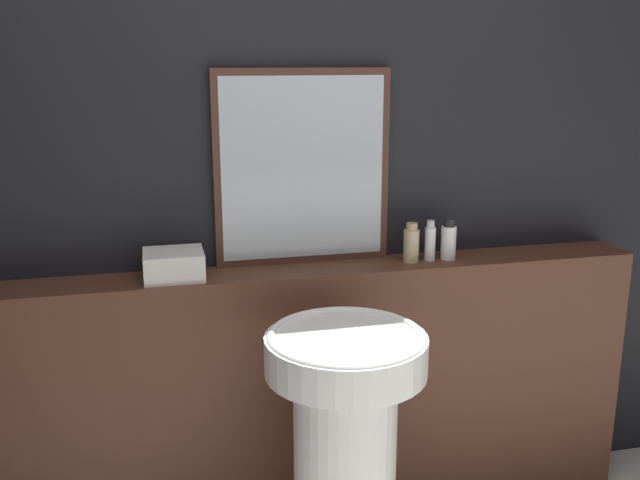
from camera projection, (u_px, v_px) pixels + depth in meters
The scene contains 8 objects.
wall_back at pixel (307, 183), 2.54m from camera, with size 8.00×0.06×2.50m.
vanity_counter at pixel (316, 395), 2.61m from camera, with size 2.40×0.21×0.97m.
pedestal_sink at pixel (345, 448), 2.19m from camera, with size 0.49×0.49×0.90m.
mirror at pixel (303, 168), 2.48m from camera, with size 0.62×0.03×0.68m.
towel_stack at pixel (174, 265), 2.37m from camera, with size 0.20×0.17×0.09m.
shampoo_bottle at pixel (411, 244), 2.55m from camera, with size 0.06×0.06×0.14m.
conditioner_bottle at pixel (430, 242), 2.57m from camera, with size 0.04×0.04×0.15m.
lotion_bottle at pixel (448, 241), 2.58m from camera, with size 0.06×0.06×0.15m.
Camera 1 is at (-0.55, -0.82, 1.69)m, focal length 40.00 mm.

